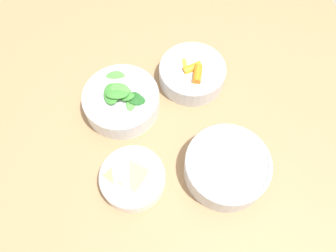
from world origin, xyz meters
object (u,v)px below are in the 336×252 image
(bowl_greens, at_px, (122,100))
(bowl_cookies, at_px, (133,178))
(bowl_beans_hotdog, at_px, (227,167))
(bowl_carrots, at_px, (192,73))

(bowl_greens, height_order, bowl_cookies, bowl_greens)
(bowl_greens, bearing_deg, bowl_beans_hotdog, 43.91)
(bowl_carrots, bearing_deg, bowl_cookies, -37.11)
(bowl_cookies, bearing_deg, bowl_greens, 179.82)
(bowl_carrots, distance_m, bowl_greens, 0.19)
(bowl_carrots, xyz_separation_m, bowl_cookies, (0.24, -0.18, -0.01))
(bowl_greens, distance_m, bowl_beans_hotdog, 0.29)
(bowl_beans_hotdog, height_order, bowl_cookies, bowl_beans_hotdog)
(bowl_carrots, bearing_deg, bowl_greens, -74.85)
(bowl_greens, xyz_separation_m, bowl_beans_hotdog, (0.21, 0.20, -0.00))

